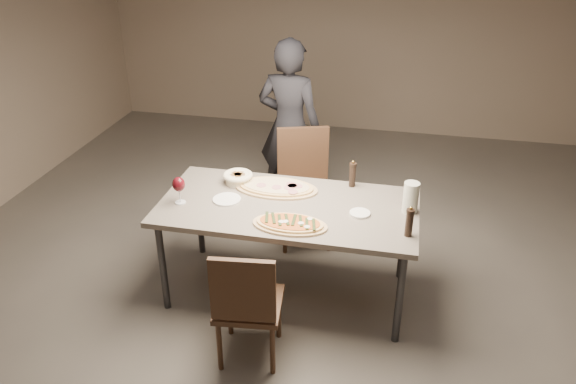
% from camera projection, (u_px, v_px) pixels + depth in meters
% --- Properties ---
extents(room, '(7.00, 7.00, 7.00)m').
position_uv_depth(room, '(288.00, 117.00, 3.62)').
color(room, '#58524B').
rests_on(room, ground).
extents(dining_table, '(1.80, 0.90, 0.75)m').
position_uv_depth(dining_table, '(288.00, 212.00, 3.94)').
color(dining_table, '#6F665C').
rests_on(dining_table, ground).
extents(zucchini_pizza, '(0.50, 0.27, 0.05)m').
position_uv_depth(zucchini_pizza, '(290.00, 224.00, 3.66)').
color(zucchini_pizza, tan).
rests_on(zucchini_pizza, dining_table).
extents(ham_pizza, '(0.62, 0.34, 0.04)m').
position_uv_depth(ham_pizza, '(276.00, 187.00, 4.12)').
color(ham_pizza, tan).
rests_on(ham_pizza, dining_table).
extents(bread_basket, '(0.22, 0.22, 0.08)m').
position_uv_depth(bread_basket, '(238.00, 177.00, 4.20)').
color(bread_basket, beige).
rests_on(bread_basket, dining_table).
extents(oil_dish, '(0.14, 0.14, 0.02)m').
position_uv_depth(oil_dish, '(360.00, 213.00, 3.79)').
color(oil_dish, white).
rests_on(oil_dish, dining_table).
extents(pepper_mill_left, '(0.05, 0.05, 0.21)m').
position_uv_depth(pepper_mill_left, '(353.00, 174.00, 4.13)').
color(pepper_mill_left, black).
rests_on(pepper_mill_left, dining_table).
extents(pepper_mill_right, '(0.05, 0.05, 0.21)m').
position_uv_depth(pepper_mill_right, '(409.00, 222.00, 3.51)').
color(pepper_mill_right, black).
rests_on(pepper_mill_right, dining_table).
extents(carafe, '(0.11, 0.11, 0.22)m').
position_uv_depth(carafe, '(411.00, 198.00, 3.78)').
color(carafe, silver).
rests_on(carafe, dining_table).
extents(wine_glass, '(0.09, 0.09, 0.20)m').
position_uv_depth(wine_glass, '(179.00, 185.00, 3.88)').
color(wine_glass, silver).
rests_on(wine_glass, dining_table).
extents(side_plate, '(0.20, 0.20, 0.01)m').
position_uv_depth(side_plate, '(227.00, 199.00, 3.97)').
color(side_plate, white).
rests_on(side_plate, dining_table).
extents(chair_near, '(0.45, 0.45, 0.86)m').
position_uv_depth(chair_near, '(247.00, 302.00, 3.40)').
color(chair_near, '#3E281A').
rests_on(chair_near, ground).
extents(chair_far, '(0.57, 0.57, 0.96)m').
position_uv_depth(chair_far, '(304.00, 179.00, 4.74)').
color(chair_far, '#3E281A').
rests_on(chair_far, ground).
extents(diner, '(0.64, 0.47, 1.62)m').
position_uv_depth(diner, '(289.00, 127.00, 5.07)').
color(diner, black).
rests_on(diner, ground).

